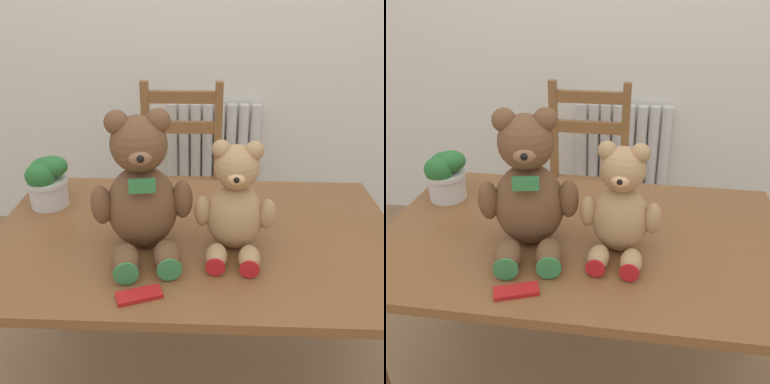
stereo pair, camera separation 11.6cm
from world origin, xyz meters
The scene contains 8 objects.
wall_back centered at (0.00, 1.70, 1.30)m, with size 8.00×0.04×2.60m, color silver.
radiator centered at (0.06, 1.63, 0.36)m, with size 0.55×0.10×0.80m.
dining_table centered at (0.00, 0.40, 0.61)m, with size 1.29×0.79×0.72m.
wooden_chair_behind centered at (-0.10, 1.19, 0.48)m, with size 0.41×0.45×0.99m.
teddy_bear_left centered at (-0.15, 0.32, 0.90)m, with size 0.30×0.32×0.42m.
teddy_bear_right centered at (0.12, 0.32, 0.86)m, with size 0.24×0.24×0.34m.
potted_plant centered at (-0.52, 0.57, 0.81)m, with size 0.15×0.16×0.18m.
chocolate_bar centered at (-0.13, 0.09, 0.72)m, with size 0.12×0.05×0.01m, color red.
Camera 2 is at (0.15, -0.74, 1.45)m, focal length 40.00 mm.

